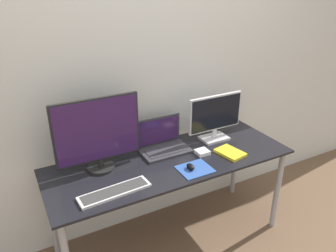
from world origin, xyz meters
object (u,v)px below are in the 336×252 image
object	(u,v)px
monitor_right	(215,117)
book	(230,153)
power_brick	(202,152)
keyboard	(115,192)
laptop	(162,142)
mouse	(190,167)
monitor_left	(98,134)

from	to	relation	value
monitor_right	book	world-z (taller)	monitor_right
monitor_right	power_brick	size ratio (longest dim) A/B	5.00
book	power_brick	distance (m)	0.21
monitor_right	keyboard	world-z (taller)	monitor_right
laptop	mouse	xyz separation A→B (m)	(0.04, -0.35, -0.04)
monitor_left	monitor_right	bearing A→B (deg)	-0.00
monitor_right	keyboard	xyz separation A→B (m)	(-0.95, -0.31, -0.19)
mouse	power_brick	distance (m)	0.24
keyboard	laptop	bearing A→B (deg)	34.84
monitor_left	keyboard	size ratio (longest dim) A/B	1.27
monitor_right	keyboard	distance (m)	1.01
laptop	keyboard	world-z (taller)	laptop
laptop	monitor_right	bearing A→B (deg)	-5.77
monitor_left	monitor_right	world-z (taller)	monitor_left
laptop	mouse	distance (m)	0.35
monitor_right	mouse	size ratio (longest dim) A/B	6.41
keyboard	mouse	xyz separation A→B (m)	(0.54, 0.01, 0.01)
monitor_left	laptop	size ratio (longest dim) A/B	1.57
laptop	keyboard	distance (m)	0.62
monitor_left	keyboard	world-z (taller)	monitor_left
power_brick	monitor_left	bearing A→B (deg)	167.75
mouse	power_brick	size ratio (longest dim) A/B	0.78
monitor_right	laptop	world-z (taller)	monitor_right
mouse	book	xyz separation A→B (m)	(0.37, 0.05, -0.01)
laptop	book	distance (m)	0.51
monitor_right	power_brick	bearing A→B (deg)	-143.94
monitor_left	laptop	bearing A→B (deg)	5.16
monitor_left	monitor_right	xyz separation A→B (m)	(0.94, -0.00, -0.07)
laptop	book	xyz separation A→B (m)	(0.41, -0.30, -0.05)
power_brick	keyboard	bearing A→B (deg)	-168.37
monitor_left	power_brick	world-z (taller)	monitor_left
monitor_right	mouse	bearing A→B (deg)	-143.47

